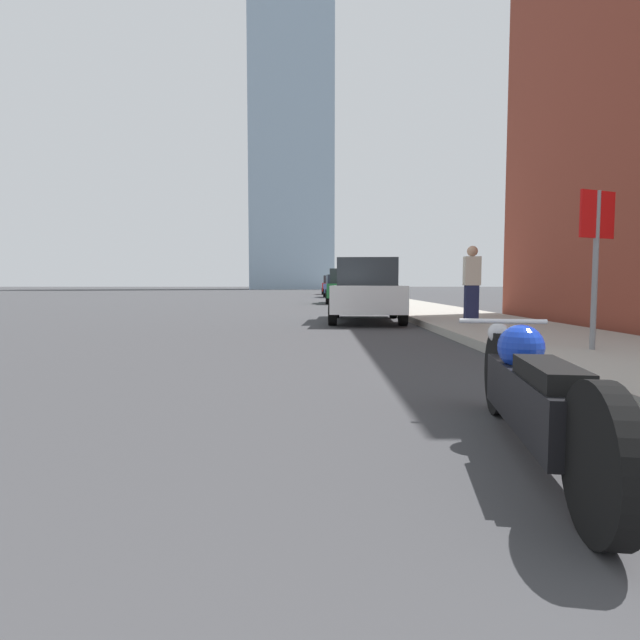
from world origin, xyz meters
The scene contains 9 objects.
sidewalk centered at (5.24, 40.00, 0.07)m, with size 2.90×240.00×0.15m.
distant_tower centered at (-3.39, 104.23, 39.30)m, with size 16.18×16.18×78.60m.
motorcycle centered at (2.61, 4.36, 0.37)m, with size 0.70×2.55×0.74m.
parked_car_white centered at (2.68, 14.86, 0.82)m, with size 2.11×4.52×1.66m.
parked_car_green centered at (2.78, 27.56, 0.87)m, with size 1.98×4.26×1.79m.
parked_car_blue centered at (2.83, 39.40, 0.85)m, with size 1.98×4.45×1.71m.
parked_car_red centered at (2.75, 50.47, 0.90)m, with size 1.88×4.10×1.85m.
stop_sign centered at (4.95, 7.94, 1.54)m, with size 0.57×0.26×2.04m.
pedestrian centered at (4.87, 12.79, 1.03)m, with size 0.36×0.24×1.71m.
Camera 1 is at (1.37, 1.52, 1.00)m, focal length 28.00 mm.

